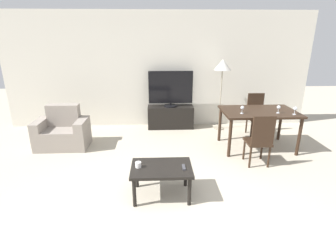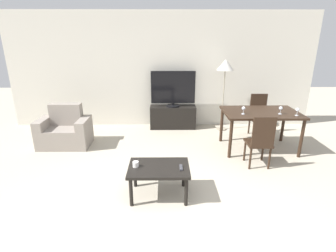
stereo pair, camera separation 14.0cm
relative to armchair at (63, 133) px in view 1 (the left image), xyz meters
name	(u,v)px [view 1 (the left image)]	position (x,y,z in m)	size (l,w,h in m)	color
ground_plane	(164,240)	(1.96, -2.69, -0.30)	(18.00, 18.00, 0.00)	#B2A893
wall_back	(159,71)	(1.96, 1.33, 1.05)	(7.30, 0.06, 2.70)	silver
armchair	(63,133)	(0.00, 0.00, 0.00)	(1.00, 0.62, 0.84)	gray
tv_stand	(171,117)	(2.23, 1.07, -0.03)	(1.09, 0.38, 0.54)	black
tv	(171,89)	(2.23, 1.07, 0.66)	(1.04, 0.32, 0.84)	black
coffee_table	(162,171)	(1.96, -1.82, 0.09)	(0.84, 0.58, 0.45)	black
dining_table	(259,115)	(3.89, -0.22, 0.39)	(1.42, 0.91, 0.77)	black
dining_chair_near	(260,139)	(3.64, -0.99, 0.20)	(0.40, 0.40, 0.93)	black
dining_chair_far	(256,113)	(4.14, 0.55, 0.20)	(0.40, 0.40, 0.93)	black
floor_lamp	(223,68)	(3.40, 0.92, 1.16)	(0.38, 0.38, 1.65)	gray
remote_primary	(184,167)	(2.26, -1.86, 0.16)	(0.04, 0.15, 0.02)	#38383D
cup_white_near	(138,165)	(1.64, -1.82, 0.19)	(0.08, 0.08, 0.08)	white
wine_glass_left	(242,108)	(3.49, -0.39, 0.57)	(0.07, 0.07, 0.15)	silver
wine_glass_center	(279,108)	(4.18, -0.39, 0.57)	(0.07, 0.07, 0.15)	silver
wine_glass_right	(295,109)	(4.44, -0.50, 0.57)	(0.07, 0.07, 0.15)	silver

